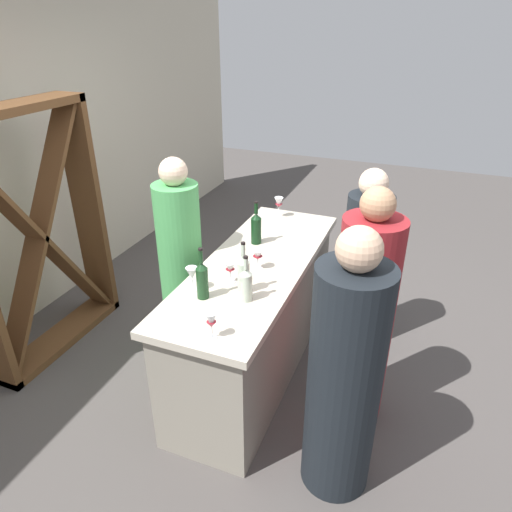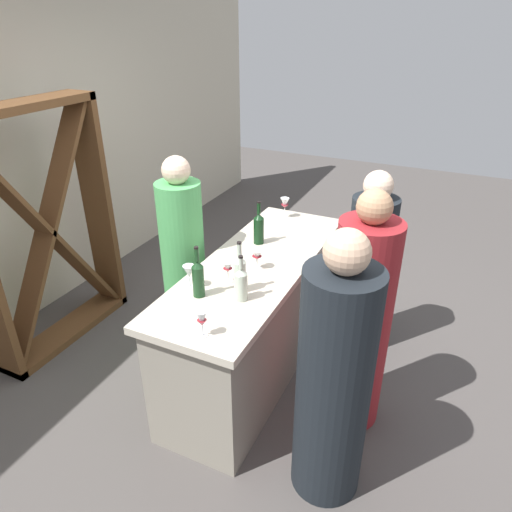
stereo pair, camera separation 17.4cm
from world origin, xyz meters
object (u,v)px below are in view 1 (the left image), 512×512
Objects in this scene: wine_bottle_leftmost_olive_green at (202,279)px; person_left_guest at (363,320)px; wine_glass_far_left at (279,203)px; wine_rack at (37,237)px; wine_bottle_second_left_clear_pale at (246,284)px; wine_bottle_center_clear_pale at (243,273)px; wine_glass_near_right at (230,269)px; person_server_behind at (182,270)px; wine_glass_near_center at (258,256)px; wine_glass_near_left at (211,322)px; person_right_guest at (363,267)px; wine_bottle_second_right_dark_green at (256,228)px; wine_glass_far_center at (192,274)px; person_center_guest at (344,379)px.

person_left_guest is (0.38, -0.91, -0.30)m from wine_bottle_leftmost_olive_green.
person_left_guest is (-0.97, -0.90, -0.30)m from wine_glass_far_left.
wine_rack is 1.90m from wine_glass_far_left.
wine_bottle_center_clear_pale reaches higher than wine_bottle_second_left_clear_pale.
wine_bottle_second_left_clear_pale is 0.79m from person_left_guest.
person_server_behind is (0.30, 0.54, -0.27)m from wine_glass_near_right.
wine_glass_far_left is (0.90, 0.16, 0.03)m from wine_glass_near_center.
wine_glass_far_left is at bearing 8.98° from wine_bottle_center_clear_pale.
wine_bottle_center_clear_pale is 2.43× the size of wine_glass_near_center.
wine_glass_near_center is (0.79, 0.05, -0.01)m from wine_glass_near_left.
person_left_guest is at bearing 81.02° from person_right_guest.
wine_bottle_second_right_dark_green reaches higher than wine_bottle_second_left_clear_pale.
wine_glass_far_center is 1.47m from person_right_guest.
wine_glass_near_right is 0.67m from person_server_behind.
wine_rack is 1.30× the size of person_right_guest.
wine_bottle_second_right_dark_green is 2.13× the size of wine_glass_near_left.
person_center_guest is at bearing -115.49° from wine_bottle_center_clear_pale.
wine_bottle_second_right_dark_green is 0.22× the size of person_right_guest.
person_left_guest is 1.00× the size of person_center_guest.
wine_rack is 2.50m from person_right_guest.
wine_glass_near_left is at bearing -140.17° from wine_glass_far_center.
wine_bottle_second_right_dark_green is 0.92m from person_right_guest.
wine_glass_far_center is 1.11m from person_left_guest.
wine_bottle_second_left_clear_pale is 0.89× the size of wine_bottle_second_right_dark_green.
wine_bottle_leftmost_olive_green is at bearing 179.54° from wine_glass_far_left.
wine_glass_near_right is 0.09× the size of person_left_guest.
wine_glass_near_right is at bearing -47.43° from wine_glass_far_center.
wine_glass_near_center is 1.02m from person_center_guest.
person_left_guest is at bearing -67.30° from wine_bottle_leftmost_olive_green.
wine_glass_near_right is (0.56, 0.15, -0.00)m from wine_glass_near_left.
wine_rack is at bearing 87.36° from wine_bottle_center_clear_pale.
wine_glass_far_center reaches higher than wine_glass_near_center.
wine_rack is 1.65m from wine_bottle_second_right_dark_green.
wine_glass_far_center is 0.09× the size of person_center_guest.
person_left_guest reaches higher than wine_glass_near_right.
wine_glass_near_left is (-0.57, -1.74, 0.06)m from wine_rack.
person_center_guest is at bearing -116.18° from wine_glass_near_right.
person_right_guest is at bearing -38.22° from wine_glass_far_center.
wine_rack is 1.54m from wine_bottle_leftmost_olive_green.
wine_glass_far_center is at bearing -97.05° from wine_rack.
person_server_behind is (0.14, 1.38, 0.00)m from person_left_guest.
person_server_behind reaches higher than wine_glass_near_right.
wine_rack is 5.72× the size of wine_bottle_center_clear_pale.
wine_glass_near_center is 0.09× the size of person_right_guest.
wine_glass_near_right is 1.13m from wine_glass_far_left.
wine_bottle_center_clear_pale is 2.17× the size of wine_glass_near_left.
wine_bottle_center_clear_pale is (-0.08, -1.72, 0.09)m from wine_rack.
wine_bottle_second_right_dark_green reaches higher than wine_glass_near_right.
wine_bottle_second_left_clear_pale is 0.89m from person_server_behind.
wine_bottle_second_right_dark_green is (0.75, 0.23, 0.01)m from wine_bottle_second_left_clear_pale.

